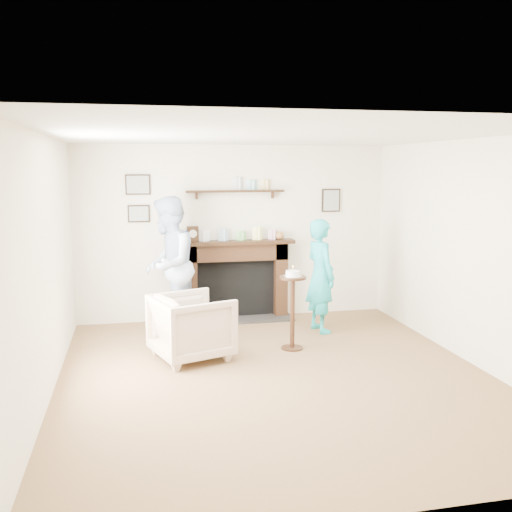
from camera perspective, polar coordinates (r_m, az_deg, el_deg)
The scene contains 6 objects.
ground at distance 6.14m, azimuth 2.05°, elevation -11.97°, with size 5.00×5.00×0.00m, color brown.
room_shell at distance 6.44m, azimuth 0.62°, elevation 3.86°, with size 4.54×5.02×2.52m.
armchair at distance 6.75m, azimuth -6.40°, elevation -10.09°, with size 0.80×0.82×0.75m, color tan.
man at distance 7.79m, azimuth -8.59°, elevation -7.53°, with size 0.88×0.69×1.82m, color #AEB8DA.
woman at distance 7.81m, azimuth 6.37°, elevation -7.44°, with size 0.55×0.36×1.52m, color teal.
pedestal_table at distance 6.87m, azimuth 3.68°, elevation -4.21°, with size 0.32×0.32×1.03m.
Camera 1 is at (-1.41, -5.57, 2.18)m, focal length 40.00 mm.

